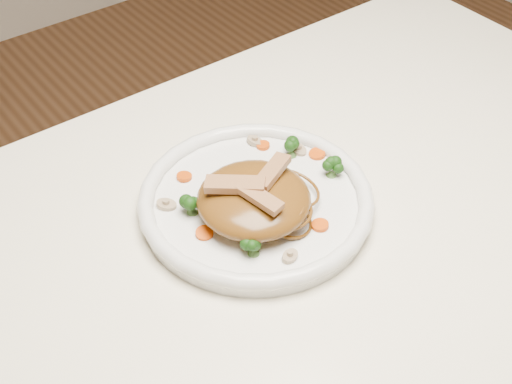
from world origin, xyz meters
TOP-DOWN VIEW (x-y plane):
  - table at (0.00, 0.00)m, footprint 1.20×0.80m
  - plate at (-0.01, 0.09)m, footprint 0.34×0.34m
  - noodle_mound at (-0.03, 0.07)m, footprint 0.18×0.18m
  - chicken_a at (-0.00, 0.08)m, footprint 0.06×0.04m
  - chicken_b at (-0.05, 0.08)m, footprint 0.07×0.06m
  - chicken_c at (-0.04, 0.05)m, footprint 0.03×0.06m
  - broccoli_0 at (0.08, 0.13)m, footprint 0.03×0.03m
  - broccoli_1 at (-0.09, 0.12)m, footprint 0.03×0.03m
  - broccoli_2 at (-0.07, 0.02)m, footprint 0.03×0.03m
  - broccoli_3 at (0.09, 0.07)m, footprint 0.03×0.03m
  - carrot_0 at (0.06, 0.17)m, footprint 0.02×0.02m
  - carrot_1 at (-0.10, 0.08)m, footprint 0.02×0.02m
  - carrot_2 at (0.10, 0.11)m, footprint 0.03×0.03m
  - carrot_3 at (-0.06, 0.18)m, footprint 0.03×0.03m
  - carrot_4 at (0.02, 0.01)m, footprint 0.02×0.02m
  - mushroom_0 at (-0.04, -0.01)m, footprint 0.03×0.03m
  - mushroom_1 at (0.09, 0.13)m, footprint 0.02×0.02m
  - mushroom_2 at (-0.11, 0.15)m, footprint 0.04×0.04m
  - mushroom_3 at (0.05, 0.18)m, footprint 0.03×0.03m

SIDE VIEW (x-z plane):
  - table at x=0.00m, z-range 0.28..1.03m
  - plate at x=-0.01m, z-range 0.75..0.77m
  - carrot_0 at x=0.06m, z-range 0.77..0.77m
  - carrot_1 at x=-0.10m, z-range 0.77..0.77m
  - carrot_2 at x=0.10m, z-range 0.77..0.77m
  - carrot_3 at x=-0.06m, z-range 0.77..0.77m
  - carrot_4 at x=0.02m, z-range 0.77..0.77m
  - mushroom_0 at x=-0.04m, z-range 0.77..0.77m
  - mushroom_1 at x=0.09m, z-range 0.77..0.77m
  - mushroom_2 at x=-0.11m, z-range 0.77..0.77m
  - mushroom_3 at x=0.05m, z-range 0.77..0.77m
  - broccoli_1 at x=-0.09m, z-range 0.77..0.79m
  - broccoli_3 at x=0.09m, z-range 0.77..0.79m
  - broccoli_2 at x=-0.07m, z-range 0.77..0.79m
  - broccoli_0 at x=0.08m, z-range 0.77..0.80m
  - noodle_mound at x=-0.03m, z-range 0.77..0.81m
  - chicken_c at x=-0.04m, z-range 0.81..0.82m
  - chicken_a at x=0.00m, z-range 0.81..0.82m
  - chicken_b at x=-0.05m, z-range 0.81..0.82m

